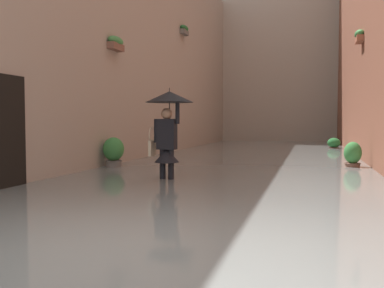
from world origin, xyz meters
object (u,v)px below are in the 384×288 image
at_px(person_wading, 168,120).
at_px(potted_plant_mid_left, 334,144).
at_px(potted_plant_far_right, 114,154).
at_px(potted_plant_far_left, 353,157).

relative_size(person_wading, potted_plant_mid_left, 3.08).
relative_size(person_wading, potted_plant_far_right, 2.10).
bearing_deg(potted_plant_mid_left, potted_plant_far_left, 90.36).
bearing_deg(potted_plant_far_left, person_wading, 42.84).
xyz_separation_m(person_wading, potted_plant_mid_left, (-3.77, -11.73, -1.03)).
bearing_deg(potted_plant_mid_left, potted_plant_far_right, 59.08).
xyz_separation_m(person_wading, potted_plant_far_left, (-3.83, -3.55, -0.95)).
relative_size(potted_plant_far_left, potted_plant_far_right, 0.88).
height_order(potted_plant_far_left, potted_plant_far_right, potted_plant_far_right).
distance_m(person_wading, potted_plant_far_right, 2.98).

